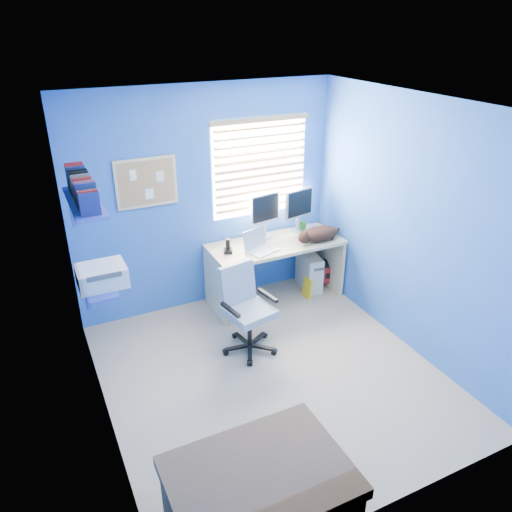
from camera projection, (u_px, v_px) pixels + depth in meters
name	position (u px, v px, depth m)	size (l,w,h in m)	color
floor	(271.00, 375.00, 4.77)	(3.00, 3.20, 0.00)	tan
ceiling	(276.00, 106.00, 3.67)	(3.00, 3.20, 0.00)	white
wall_back	(206.00, 200.00, 5.52)	(3.00, 0.01, 2.50)	blue
wall_front	(400.00, 366.00, 2.93)	(3.00, 0.01, 2.50)	blue
wall_left	(91.00, 297.00, 3.63)	(0.01, 3.20, 2.50)	blue
wall_right	(411.00, 228.00, 4.81)	(0.01, 3.20, 2.50)	blue
desk	(275.00, 271.00, 5.89)	(1.55, 0.65, 0.74)	#DDBA84
laptop	(262.00, 242.00, 5.48)	(0.33, 0.26, 0.22)	silver
monitor_left	(265.00, 216.00, 5.76)	(0.40, 0.12, 0.54)	silver
monitor_right	(298.00, 210.00, 5.91)	(0.40, 0.12, 0.54)	silver
phone	(228.00, 245.00, 5.46)	(0.09, 0.11, 0.17)	black
mug	(302.00, 227.00, 6.03)	(0.10, 0.09, 0.10)	#13601C
cd_spindle	(310.00, 228.00, 6.03)	(0.13, 0.13, 0.07)	silver
cat	(320.00, 234.00, 5.76)	(0.47, 0.24, 0.17)	black
tower_pc	(309.00, 271.00, 6.20)	(0.19, 0.44, 0.45)	beige
drawer_boxes	(230.00, 294.00, 5.75)	(0.35, 0.28, 0.41)	tan
yellow_book	(307.00, 288.00, 6.03)	(0.03, 0.17, 0.24)	yellow
backpack	(324.00, 272.00, 6.29)	(0.30, 0.23, 0.36)	black
bed_corner	(259.00, 501.00, 3.24)	(1.10, 0.78, 0.53)	brown
office_chair	(247.00, 320.00, 5.02)	(0.61, 0.61, 0.90)	black
window_blinds	(260.00, 168.00, 5.61)	(1.15, 0.05, 1.10)	white
corkboard	(146.00, 183.00, 5.11)	(0.64, 0.02, 0.52)	#DDBA84
wall_shelves	(91.00, 234.00, 4.22)	(0.42, 0.90, 1.05)	#3145B2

